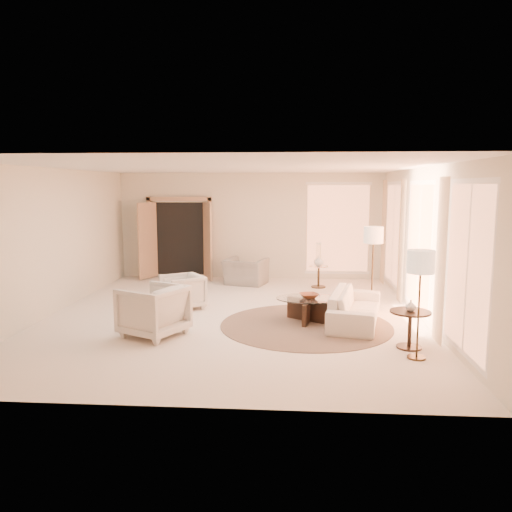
# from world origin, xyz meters

# --- Properties ---
(room) EXTENTS (7.04, 8.04, 2.83)m
(room) POSITION_xyz_m (0.00, 0.00, 1.40)
(room) COLOR silver
(room) RESTS_ON ground
(windows_right) EXTENTS (0.10, 6.40, 2.40)m
(windows_right) POSITION_xyz_m (3.45, 0.10, 1.35)
(windows_right) COLOR #F29360
(windows_right) RESTS_ON room
(window_back_corner) EXTENTS (1.70, 0.10, 2.40)m
(window_back_corner) POSITION_xyz_m (2.30, 3.95, 1.35)
(window_back_corner) COLOR #F29360
(window_back_corner) RESTS_ON room
(curtains_right) EXTENTS (0.06, 5.20, 2.60)m
(curtains_right) POSITION_xyz_m (3.40, 1.00, 1.30)
(curtains_right) COLOR beige
(curtains_right) RESTS_ON room
(french_doors) EXTENTS (1.95, 0.66, 2.16)m
(french_doors) POSITION_xyz_m (-1.90, 3.82, 1.07)
(french_doors) COLOR tan
(french_doors) RESTS_ON room
(area_rug) EXTENTS (3.70, 3.70, 0.01)m
(area_rug) POSITION_xyz_m (1.36, -0.58, 0.01)
(area_rug) COLOR #3E2C23
(area_rug) RESTS_ON room
(sofa) EXTENTS (1.20, 2.14, 0.59)m
(sofa) POSITION_xyz_m (2.24, -0.35, 0.29)
(sofa) COLOR beige
(sofa) RESTS_ON room
(armchair_left) EXTENTS (0.98, 1.00, 0.76)m
(armchair_left) POSITION_xyz_m (-1.09, 0.50, 0.38)
(armchair_left) COLOR beige
(armchair_left) RESTS_ON room
(armchair_right) EXTENTS (1.16, 1.19, 0.93)m
(armchair_right) POSITION_xyz_m (-1.17, -1.37, 0.47)
(armchair_right) COLOR beige
(armchair_right) RESTS_ON room
(accent_chair) EXTENTS (1.13, 0.89, 0.87)m
(accent_chair) POSITION_xyz_m (-0.05, 3.08, 0.44)
(accent_chair) COLOR gray
(accent_chair) RESTS_ON room
(coffee_table) EXTENTS (1.56, 1.56, 0.44)m
(coffee_table) POSITION_xyz_m (1.42, -0.31, 0.28)
(coffee_table) COLOR black
(coffee_table) RESTS_ON room
(end_table) EXTENTS (0.61, 0.61, 0.58)m
(end_table) POSITION_xyz_m (2.90, -1.71, 0.40)
(end_table) COLOR black
(end_table) RESTS_ON room
(side_table) EXTENTS (0.46, 0.46, 0.54)m
(side_table) POSITION_xyz_m (1.76, 2.82, 0.33)
(side_table) COLOR #322719
(side_table) RESTS_ON room
(floor_lamp_near) EXTENTS (0.40, 0.40, 1.64)m
(floor_lamp_near) POSITION_xyz_m (2.76, 1.04, 1.39)
(floor_lamp_near) COLOR #322719
(floor_lamp_near) RESTS_ON room
(floor_lamp_far) EXTENTS (0.38, 0.38, 1.57)m
(floor_lamp_far) POSITION_xyz_m (2.90, -2.18, 1.33)
(floor_lamp_far) COLOR #322719
(floor_lamp_far) RESTS_ON room
(bowl) EXTENTS (0.42, 0.42, 0.08)m
(bowl) POSITION_xyz_m (1.42, -0.31, 0.48)
(bowl) COLOR brown
(bowl) RESTS_ON coffee_table
(end_vase) EXTENTS (0.18, 0.18, 0.17)m
(end_vase) POSITION_xyz_m (2.90, -1.71, 0.66)
(end_vase) COLOR silver
(end_vase) RESTS_ON end_table
(side_vase) EXTENTS (0.28, 0.28, 0.26)m
(side_vase) POSITION_xyz_m (1.76, 2.82, 0.66)
(side_vase) COLOR silver
(side_vase) RESTS_ON side_table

